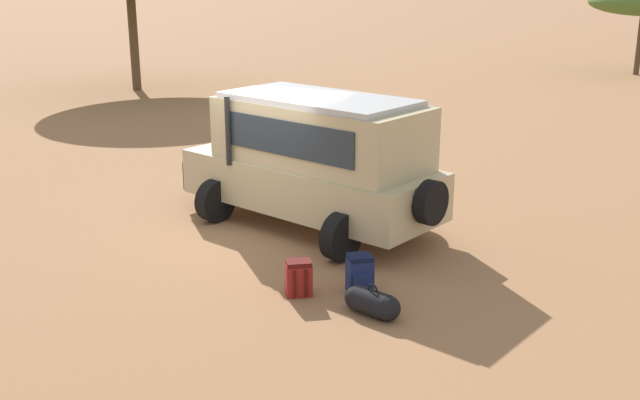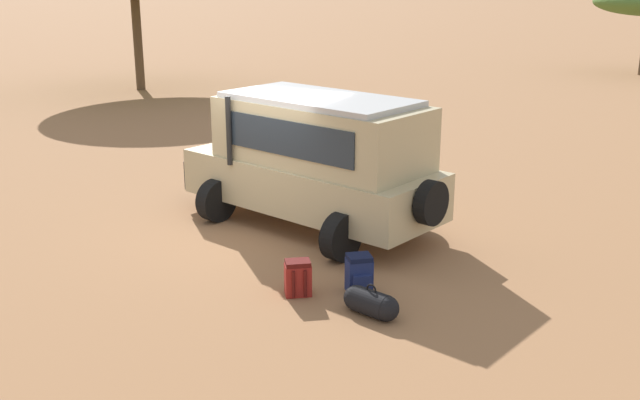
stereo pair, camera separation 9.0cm
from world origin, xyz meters
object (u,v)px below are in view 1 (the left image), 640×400
at_px(safari_vehicle, 315,159).
at_px(backpack_beside_front_wheel, 299,278).
at_px(backpack_cluster_center, 360,274).
at_px(duffel_bag_low_black_case, 372,303).

bearing_deg(safari_vehicle, backpack_beside_front_wheel, -66.61).
xyz_separation_m(backpack_cluster_center, duffel_bag_low_black_case, (0.47, -0.63, -0.10)).
bearing_deg(backpack_beside_front_wheel, safari_vehicle, 113.39).
bearing_deg(duffel_bag_low_black_case, backpack_beside_front_wheel, 174.06).
bearing_deg(duffel_bag_low_black_case, backpack_cluster_center, 127.01).
bearing_deg(backpack_cluster_center, duffel_bag_low_black_case, -52.99).
bearing_deg(safari_vehicle, backpack_cluster_center, -49.38).
relative_size(backpack_beside_front_wheel, backpack_cluster_center, 0.93).
height_order(backpack_cluster_center, duffel_bag_low_black_case, backpack_cluster_center).
xyz_separation_m(backpack_beside_front_wheel, backpack_cluster_center, (0.76, 0.50, 0.02)).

